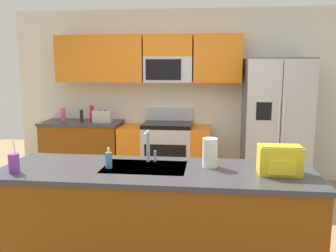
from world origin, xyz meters
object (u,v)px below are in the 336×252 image
Objects in this scene: bottle_pink at (63,114)px; soap_dispenser at (109,160)px; backpack at (280,159)px; sink_faucet at (148,143)px; toaster at (103,116)px; bottle_red at (92,114)px; range_oven at (165,152)px; pepper_mill at (82,116)px; paper_towel_roll at (210,153)px; drink_cup_purple at (14,163)px; refrigerator at (275,124)px.

bottle_pink is 1.20× the size of soap_dispenser.
soap_dispenser is 1.35m from backpack.
sink_faucet reaches higher than backpack.
bottle_red reaches higher than toaster.
range_oven reaches higher than pepper_mill.
bottle_red is 2.91m from paper_towel_roll.
backpack is at bearing -0.35° from soap_dispenser.
backpack is (1.20, -2.47, 0.57)m from range_oven.
sink_faucet is at bearing 35.71° from soap_dispenser.
pepper_mill is at bearing 99.39° from drink_cup_purple.
refrigerator is 7.71× the size of paper_towel_roll.
drink_cup_purple is (0.74, -2.67, -0.03)m from bottle_pink.
refrigerator reaches higher than backpack.
backpack is (-0.40, -2.40, 0.09)m from refrigerator.
range_oven is at bearing 115.85° from backpack.
soap_dispenser is at bearing -93.59° from range_oven.
pepper_mill is 0.88× the size of bottle_pink.
bottle_pink is 0.82× the size of bottle_red.
backpack is (2.32, -2.44, -0.01)m from bottle_red.
paper_towel_roll reaches higher than backpack.
backpack reaches higher than pepper_mill.
bottle_red is at bearing -178.28° from range_oven.
refrigerator is 2.63m from sink_faucet.
drink_cup_purple is (-2.46, -2.60, 0.05)m from refrigerator.
bottle_red reaches higher than pepper_mill.
range_oven is 5.67× the size of paper_towel_roll.
drink_cup_purple is (-0.86, -2.67, 0.53)m from range_oven.
bottle_red is at bearing 127.91° from paper_towel_roll.
drink_cup_purple is at bearing -74.53° from bottle_pink.
backpack is at bearing -46.45° from bottle_red.
pepper_mill is at bearing 135.28° from backpack.
toaster is 1.04× the size of drink_cup_purple.
backpack is (2.14, -2.42, 0.03)m from toaster.
bottle_pink is 2.77m from drink_cup_purple.
paper_towel_roll reaches higher than pepper_mill.
drink_cup_purple reaches higher than range_oven.
refrigerator is 2.72m from bottle_red.
sink_faucet is at bearing -123.85° from refrigerator.
bottle_red is (-2.72, 0.04, 0.10)m from refrigerator.
toaster is at bearing 92.01° from drink_cup_purple.
range_oven is at bearing 1.72° from bottle_red.
paper_towel_roll is (0.82, 0.14, 0.05)m from soap_dispenser.
paper_towel_roll is at bearing -45.84° from bottle_pink.
range_oven is 2.34m from sink_faucet.
paper_towel_roll reaches higher than soap_dispenser.
refrigerator is at bearing -0.44° from toaster.
pepper_mill is 0.67× the size of drink_cup_purple.
refrigerator is at bearing 56.15° from sink_faucet.
toaster is at bearing 179.56° from refrigerator.
backpack is at bearing -48.45° from toaster.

